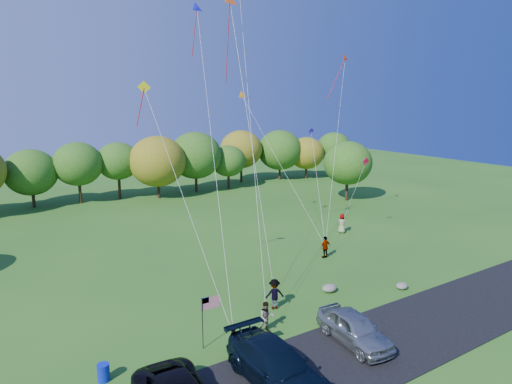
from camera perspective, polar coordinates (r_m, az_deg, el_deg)
ground at (r=27.73m, az=6.80°, el=-15.64°), size 140.00×140.00×0.00m
asphalt_lane at (r=25.18m, az=12.93°, el=-18.85°), size 44.00×6.00×0.06m
treeline at (r=57.99m, az=-16.91°, el=3.40°), size 76.56×27.99×8.47m
minivan_navy at (r=21.81m, az=2.58°, el=-20.93°), size 2.59×6.18×1.78m
minivan_silver at (r=25.41m, az=12.19°, el=-16.32°), size 2.41×4.97×1.63m
flyer_a at (r=23.92m, az=-2.76°, el=-18.06°), size 0.69×0.73×1.67m
flyer_b at (r=25.96m, az=1.32°, el=-15.38°), size 1.00×0.87×1.77m
flyer_c at (r=28.54m, az=2.32°, el=-12.62°), size 1.39×1.06×1.90m
flyer_d at (r=37.37m, az=8.66°, el=-6.82°), size 1.06×0.46×1.80m
flyer_e at (r=44.29m, az=10.69°, el=-3.88°), size 0.96×1.08×1.86m
trash_barrel at (r=23.43m, az=-18.52°, el=-20.61°), size 0.55×0.55×0.83m
flag_assembly at (r=24.17m, az=-6.05°, el=-14.32°), size 1.03×0.67×2.80m
boulder_near at (r=31.40m, az=9.16°, el=-11.77°), size 1.06×0.83×0.53m
boulder_far at (r=32.96m, az=17.78°, el=-11.12°), size 0.87×0.72×0.45m
kites_aloft at (r=37.19m, az=0.09°, el=19.72°), size 21.84×10.33×18.74m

